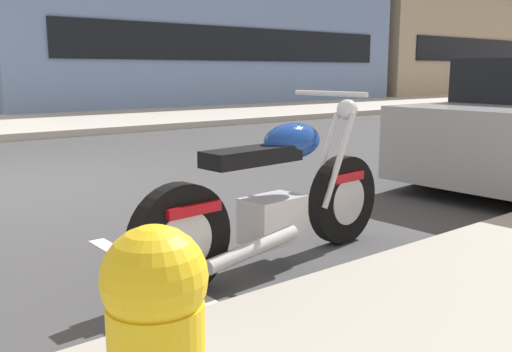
% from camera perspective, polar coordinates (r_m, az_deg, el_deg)
% --- Properties ---
extents(ground_plane, '(260.00, 260.00, 0.00)m').
position_cam_1_polar(ground_plane, '(6.78, -24.15, -1.06)').
color(ground_plane, '#3D3D3F').
extents(sidewalk_far_curb, '(120.00, 5.00, 0.14)m').
position_cam_1_polar(sidewalk_far_curb, '(18.97, 7.42, 6.91)').
color(sidewalk_far_curb, '#ADA89E').
rests_on(sidewalk_far_curb, ground).
extents(parking_stall_stripe, '(0.12, 2.20, 0.01)m').
position_cam_1_polar(parking_stall_stripe, '(3.51, -8.76, -10.50)').
color(parking_stall_stripe, silver).
rests_on(parking_stall_stripe, ground).
extents(parked_motorcycle, '(2.12, 0.62, 1.12)m').
position_cam_1_polar(parked_motorcycle, '(3.65, 1.98, -2.49)').
color(parked_motorcycle, black).
rests_on(parked_motorcycle, ground).
extents(townhouse_far_uphill, '(15.03, 8.18, 10.28)m').
position_cam_1_polar(townhouse_far_uphill, '(34.07, 16.85, 16.70)').
color(townhouse_far_uphill, tan).
rests_on(townhouse_far_uphill, ground).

